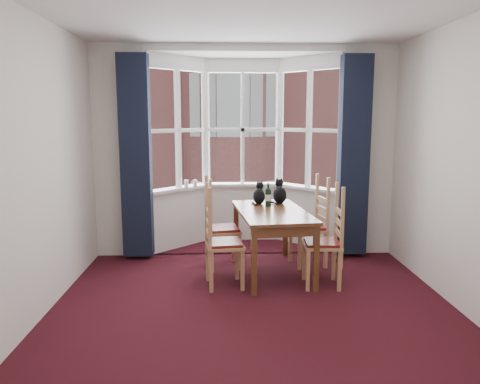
{
  "coord_description": "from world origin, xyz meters",
  "views": [
    {
      "loc": [
        -0.29,
        -4.01,
        1.87
      ],
      "look_at": [
        -0.11,
        1.05,
        1.05
      ],
      "focal_mm": 35.0,
      "sensor_mm": 36.0,
      "label": 1
    }
  ],
  "objects_px": {
    "chair_right_near": "(330,244)",
    "wine_bottle": "(268,196)",
    "dining_table": "(272,218)",
    "candle_short": "(195,183)",
    "candle_tall": "(186,184)",
    "chair_right_far": "(315,228)",
    "cat_right": "(280,193)",
    "cat_left": "(259,195)",
    "chair_left_near": "(216,245)",
    "chair_left_far": "(216,230)"
  },
  "relations": [
    {
      "from": "cat_right",
      "to": "chair_right_near",
      "type": "bearing_deg",
      "value": -63.42
    },
    {
      "from": "chair_left_far",
      "to": "wine_bottle",
      "type": "xyz_separation_m",
      "value": [
        0.65,
        0.02,
        0.42
      ]
    },
    {
      "from": "chair_right_near",
      "to": "cat_right",
      "type": "xyz_separation_m",
      "value": [
        -0.46,
        0.91,
        0.42
      ]
    },
    {
      "from": "chair_right_near",
      "to": "candle_tall",
      "type": "distance_m",
      "value": 2.41
    },
    {
      "from": "cat_left",
      "to": "chair_right_near",
      "type": "bearing_deg",
      "value": -50.33
    },
    {
      "from": "chair_right_near",
      "to": "chair_right_far",
      "type": "relative_size",
      "value": 1.0
    },
    {
      "from": "dining_table",
      "to": "candle_short",
      "type": "xyz_separation_m",
      "value": [
        -0.98,
        1.22,
        0.24
      ]
    },
    {
      "from": "chair_right_far",
      "to": "candle_short",
      "type": "xyz_separation_m",
      "value": [
        -1.56,
        0.91,
        0.45
      ]
    },
    {
      "from": "chair_right_far",
      "to": "cat_right",
      "type": "height_order",
      "value": "cat_right"
    },
    {
      "from": "candle_short",
      "to": "cat_left",
      "type": "bearing_deg",
      "value": -42.82
    },
    {
      "from": "chair_left_near",
      "to": "chair_left_far",
      "type": "xyz_separation_m",
      "value": [
        -0.02,
        0.66,
        0.0
      ]
    },
    {
      "from": "dining_table",
      "to": "chair_left_near",
      "type": "height_order",
      "value": "chair_left_near"
    },
    {
      "from": "chair_left_far",
      "to": "chair_right_near",
      "type": "xyz_separation_m",
      "value": [
        1.28,
        -0.69,
        0.0
      ]
    },
    {
      "from": "dining_table",
      "to": "cat_right",
      "type": "xyz_separation_m",
      "value": [
        0.15,
        0.47,
        0.22
      ]
    },
    {
      "from": "candle_tall",
      "to": "candle_short",
      "type": "relative_size",
      "value": 1.03
    },
    {
      "from": "chair_left_far",
      "to": "chair_right_far",
      "type": "height_order",
      "value": "same"
    },
    {
      "from": "chair_right_far",
      "to": "candle_short",
      "type": "height_order",
      "value": "candle_short"
    },
    {
      "from": "dining_table",
      "to": "cat_right",
      "type": "height_order",
      "value": "cat_right"
    },
    {
      "from": "candle_tall",
      "to": "candle_short",
      "type": "xyz_separation_m",
      "value": [
        0.12,
        0.03,
        -0.0
      ]
    },
    {
      "from": "wine_bottle",
      "to": "candle_short",
      "type": "distance_m",
      "value": 1.36
    },
    {
      "from": "cat_right",
      "to": "chair_left_far",
      "type": "bearing_deg",
      "value": -164.47
    },
    {
      "from": "chair_right_near",
      "to": "wine_bottle",
      "type": "bearing_deg",
      "value": 131.41
    },
    {
      "from": "dining_table",
      "to": "candle_tall",
      "type": "relative_size",
      "value": 14.29
    },
    {
      "from": "cat_left",
      "to": "wine_bottle",
      "type": "bearing_deg",
      "value": -58.89
    },
    {
      "from": "candle_short",
      "to": "candle_tall",
      "type": "bearing_deg",
      "value": -166.29
    },
    {
      "from": "candle_short",
      "to": "dining_table",
      "type": "bearing_deg",
      "value": -51.29
    },
    {
      "from": "chair_left_far",
      "to": "candle_short",
      "type": "bearing_deg",
      "value": 107.33
    },
    {
      "from": "chair_right_far",
      "to": "candle_short",
      "type": "distance_m",
      "value": 1.86
    },
    {
      "from": "chair_right_far",
      "to": "cat_right",
      "type": "distance_m",
      "value": 0.63
    },
    {
      "from": "chair_left_near",
      "to": "candle_short",
      "type": "height_order",
      "value": "candle_short"
    },
    {
      "from": "chair_left_near",
      "to": "cat_right",
      "type": "relative_size",
      "value": 2.78
    },
    {
      "from": "dining_table",
      "to": "chair_right_far",
      "type": "height_order",
      "value": "chair_right_far"
    },
    {
      "from": "cat_left",
      "to": "chair_left_near",
      "type": "bearing_deg",
      "value": -122.11
    },
    {
      "from": "wine_bottle",
      "to": "cat_left",
      "type": "bearing_deg",
      "value": 121.11
    },
    {
      "from": "cat_left",
      "to": "cat_right",
      "type": "xyz_separation_m",
      "value": [
        0.27,
        0.04,
        0.01
      ]
    },
    {
      "from": "cat_left",
      "to": "cat_right",
      "type": "distance_m",
      "value": 0.27
    },
    {
      "from": "cat_left",
      "to": "candle_short",
      "type": "bearing_deg",
      "value": 137.18
    },
    {
      "from": "chair_right_near",
      "to": "wine_bottle",
      "type": "distance_m",
      "value": 1.04
    },
    {
      "from": "chair_left_near",
      "to": "wine_bottle",
      "type": "relative_size",
      "value": 3.16
    },
    {
      "from": "dining_table",
      "to": "chair_right_near",
      "type": "height_order",
      "value": "chair_right_near"
    },
    {
      "from": "cat_right",
      "to": "wine_bottle",
      "type": "xyz_separation_m",
      "value": [
        -0.17,
        -0.21,
        0.0
      ]
    },
    {
      "from": "chair_right_near",
      "to": "cat_right",
      "type": "distance_m",
      "value": 1.11
    },
    {
      "from": "dining_table",
      "to": "candle_tall",
      "type": "xyz_separation_m",
      "value": [
        -1.1,
        1.19,
        0.25
      ]
    },
    {
      "from": "chair_right_near",
      "to": "wine_bottle",
      "type": "xyz_separation_m",
      "value": [
        -0.62,
        0.71,
        0.42
      ]
    },
    {
      "from": "chair_right_near",
      "to": "wine_bottle",
      "type": "relative_size",
      "value": 3.16
    },
    {
      "from": "chair_left_near",
      "to": "chair_right_near",
      "type": "xyz_separation_m",
      "value": [
        1.26,
        -0.02,
        0.0
      ]
    },
    {
      "from": "chair_left_near",
      "to": "chair_left_far",
      "type": "relative_size",
      "value": 1.0
    },
    {
      "from": "cat_right",
      "to": "wine_bottle",
      "type": "distance_m",
      "value": 0.27
    },
    {
      "from": "chair_left_near",
      "to": "chair_left_far",
      "type": "distance_m",
      "value": 0.67
    },
    {
      "from": "chair_left_far",
      "to": "candle_tall",
      "type": "relative_size",
      "value": 8.64
    }
  ]
}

